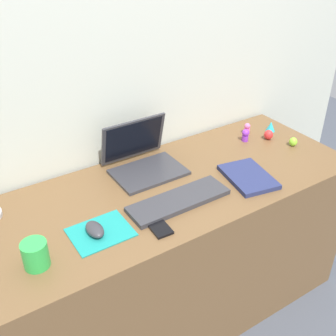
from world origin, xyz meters
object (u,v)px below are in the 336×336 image
object	(u,v)px
notebook_pad	(248,177)
toy_figurine_pink	(247,129)
keyboard	(179,200)
laptop	(142,157)
coffee_mug	(35,255)
mouse	(95,229)
cell_phone	(158,226)
toy_figurine_cyan	(271,126)
toy_figurine_purple	(245,135)
toy_figurine_red	(269,135)
toy_figurine_lime	(293,142)

from	to	relation	value
notebook_pad	toy_figurine_pink	world-z (taller)	toy_figurine_pink
keyboard	toy_figurine_pink	bearing A→B (deg)	25.67
laptop	notebook_pad	world-z (taller)	laptop
laptop	coffee_mug	xyz separation A→B (m)	(-0.57, -0.33, -0.01)
laptop	mouse	distance (m)	0.46
cell_phone	toy_figurine_cyan	xyz separation A→B (m)	(0.89, 0.33, 0.02)
notebook_pad	mouse	bearing A→B (deg)	-171.33
notebook_pad	toy_figurine_cyan	bearing A→B (deg)	45.20
toy_figurine_cyan	toy_figurine_purple	world-z (taller)	toy_figurine_purple
cell_phone	toy_figurine_cyan	bearing A→B (deg)	23.88
laptop	toy_figurine_pink	distance (m)	0.61
cell_phone	keyboard	bearing A→B (deg)	31.72
laptop	keyboard	bearing A→B (deg)	-91.65
keyboard	toy_figurine_purple	world-z (taller)	toy_figurine_purple
cell_phone	notebook_pad	distance (m)	0.49
notebook_pad	coffee_mug	distance (m)	0.91
toy_figurine_purple	notebook_pad	bearing A→B (deg)	-129.65
keyboard	coffee_mug	distance (m)	0.57
cell_phone	toy_figurine_pink	world-z (taller)	toy_figurine_pink
keyboard	notebook_pad	world-z (taller)	same
toy_figurine_cyan	toy_figurine_red	size ratio (longest dim) A/B	1.05
cell_phone	toy_figurine_purple	distance (m)	0.78
keyboard	mouse	bearing A→B (deg)	179.10
coffee_mug	toy_figurine_purple	world-z (taller)	coffee_mug
cell_phone	toy_figurine_lime	size ratio (longest dim) A/B	2.95
toy_figurine_pink	toy_figurine_lime	world-z (taller)	toy_figurine_pink
cell_phone	toy_figurine_pink	bearing A→B (deg)	29.45
mouse	toy_figurine_cyan	size ratio (longest dim) A/B	1.86
toy_figurine_red	toy_figurine_lime	bearing A→B (deg)	-65.82
laptop	toy_figurine_lime	size ratio (longest dim) A/B	6.93
notebook_pad	toy_figurine_purple	world-z (taller)	toy_figurine_purple
notebook_pad	toy_figurine_lime	bearing A→B (deg)	25.80
cell_phone	toy_figurine_pink	xyz separation A→B (m)	(0.76, 0.38, 0.02)
toy_figurine_pink	cell_phone	bearing A→B (deg)	-153.78
mouse	toy_figurine_pink	bearing A→B (deg)	16.79
mouse	toy_figurine_lime	xyz separation A→B (m)	(1.07, 0.08, 0.00)
toy_figurine_cyan	toy_figurine_lime	world-z (taller)	toy_figurine_cyan
toy_figurine_purple	toy_figurine_red	size ratio (longest dim) A/B	1.26
toy_figurine_lime	mouse	bearing A→B (deg)	-175.92
laptop	toy_figurine_lime	world-z (taller)	laptop
toy_figurine_purple	toy_figurine_pink	bearing A→B (deg)	41.63
keyboard	toy_figurine_lime	size ratio (longest dim) A/B	9.46
mouse	toy_figurine_red	xyz separation A→B (m)	(1.02, 0.19, 0.00)
toy_figurine_pink	toy_figurine_lime	size ratio (longest dim) A/B	1.34
mouse	toy_figurine_pink	distance (m)	1.01
laptop	toy_figurine_pink	world-z (taller)	laptop
laptop	mouse	world-z (taller)	laptop
mouse	coffee_mug	distance (m)	0.22
toy_figurine_cyan	laptop	bearing A→B (deg)	176.52
mouse	coffee_mug	size ratio (longest dim) A/B	1.05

